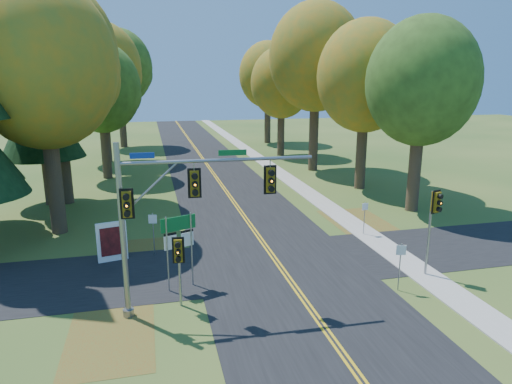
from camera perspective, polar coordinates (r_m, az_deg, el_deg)
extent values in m
plane|color=#2B4D1B|center=(20.99, 4.15, -10.84)|extent=(160.00, 160.00, 0.00)
cube|color=black|center=(20.98, 4.15, -10.81)|extent=(8.00, 160.00, 0.02)
cube|color=black|center=(22.73, 2.63, -8.76)|extent=(60.00, 6.00, 0.02)
cube|color=gold|center=(20.95, 3.89, -10.80)|extent=(0.10, 160.00, 0.01)
cube|color=gold|center=(21.00, 4.42, -10.74)|extent=(0.10, 160.00, 0.01)
cube|color=#9E998E|center=(23.46, 18.94, -8.75)|extent=(1.60, 160.00, 0.06)
cube|color=brown|center=(23.83, -14.12, -8.10)|extent=(4.00, 6.00, 0.00)
cube|color=brown|center=(28.62, 13.64, -4.29)|extent=(3.50, 8.00, 0.00)
cube|color=brown|center=(17.59, -17.68, -16.75)|extent=(3.00, 5.00, 0.00)
cylinder|color=#38281C|center=(28.48, -23.94, 1.81)|extent=(0.86, 0.86, 6.75)
ellipsoid|color=#AA6F16|center=(27.96, -25.22, 14.27)|extent=(8.00, 8.00, 9.20)
sphere|color=#AA6F16|center=(28.88, -21.40, 12.98)|extent=(4.80, 4.80, 4.80)
sphere|color=#AA6F16|center=(27.52, -28.69, 15.60)|extent=(4.40, 4.40, 4.40)
cylinder|color=#38281C|center=(32.46, 19.24, 3.01)|extent=(0.83, 0.83, 6.08)
ellipsoid|color=#437323|center=(31.94, 20.06, 12.83)|extent=(7.20, 7.20, 8.28)
sphere|color=#437323|center=(33.64, 21.04, 11.54)|extent=(4.32, 4.32, 4.32)
sphere|color=#437323|center=(30.66, 18.89, 14.26)|extent=(3.96, 3.96, 3.96)
cylinder|color=#38281C|center=(35.22, -23.01, 4.60)|extent=(0.89, 0.89, 7.42)
ellipsoid|color=#AA6F16|center=(34.88, -24.10, 15.54)|extent=(8.60, 8.60, 9.89)
sphere|color=#AA6F16|center=(35.88, -20.80, 14.39)|extent=(5.16, 5.16, 5.16)
sphere|color=#AA6F16|center=(34.38, -27.07, 16.72)|extent=(4.73, 4.73, 4.73)
cylinder|color=#38281C|center=(37.98, 13.03, 5.11)|extent=(0.84, 0.84, 6.30)
ellipsoid|color=#AA6F16|center=(37.56, 13.53, 13.90)|extent=(7.60, 7.60, 8.74)
sphere|color=#AA6F16|center=(39.27, 14.74, 12.71)|extent=(4.56, 4.56, 4.56)
sphere|color=#AA6F16|center=(36.31, 12.21, 15.18)|extent=(4.18, 4.18, 4.18)
cylinder|color=#38281C|center=(43.12, -18.28, 5.34)|extent=(0.81, 0.81, 5.62)
ellipsoid|color=#437323|center=(42.70, -18.83, 12.24)|extent=(6.80, 6.80, 7.82)
sphere|color=#437323|center=(43.64, -16.83, 11.51)|extent=(4.08, 4.08, 4.08)
sphere|color=#437323|center=(42.14, -20.63, 13.01)|extent=(3.74, 3.74, 3.74)
cylinder|color=#38281C|center=(44.84, 7.23, 7.55)|extent=(0.90, 0.90, 7.65)
ellipsoid|color=#AA6F16|center=(44.60, 7.52, 16.40)|extent=(8.80, 8.80, 10.12)
sphere|color=#AA6F16|center=(46.44, 8.99, 15.17)|extent=(5.28, 5.28, 5.28)
sphere|color=#AA6F16|center=(43.30, 5.98, 17.68)|extent=(4.84, 4.84, 4.84)
cylinder|color=#38281C|center=(51.69, -18.25, 7.44)|extent=(0.87, 0.87, 6.98)
ellipsoid|color=#AA6F16|center=(51.43, -18.81, 14.48)|extent=(8.20, 8.20, 9.43)
sphere|color=#AA6F16|center=(52.53, -16.79, 13.71)|extent=(4.92, 4.92, 4.92)
sphere|color=#AA6F16|center=(50.78, -20.64, 15.28)|extent=(4.51, 4.51, 4.51)
cylinder|color=#38281C|center=(53.42, 3.13, 7.70)|extent=(0.82, 0.82, 5.85)
ellipsoid|color=#AA6F16|center=(53.10, 3.21, 13.48)|extent=(7.00, 7.00, 8.05)
sphere|color=#AA6F16|center=(54.53, 4.33, 12.74)|extent=(4.20, 4.20, 4.20)
sphere|color=#AA6F16|center=(52.09, 2.11, 14.25)|extent=(3.85, 3.85, 3.85)
cylinder|color=#38281C|center=(62.43, -16.37, 8.70)|extent=(0.88, 0.88, 7.20)
ellipsoid|color=#437323|center=(62.22, -16.80, 14.70)|extent=(8.40, 8.40, 9.66)
sphere|color=#437323|center=(63.41, -15.13, 14.03)|extent=(5.04, 5.04, 5.04)
sphere|color=#437323|center=(61.50, -18.32, 15.39)|extent=(4.62, 4.62, 4.62)
cylinder|color=#38281C|center=(63.97, 1.45, 9.07)|extent=(0.85, 0.85, 6.53)
ellipsoid|color=#AA6F16|center=(63.73, 1.48, 14.45)|extent=(7.80, 7.80, 8.97)
sphere|color=#AA6F16|center=(65.27, 2.57, 13.74)|extent=(4.68, 4.68, 4.68)
sphere|color=#AA6F16|center=(62.65, 0.43, 15.17)|extent=(4.29, 4.29, 4.29)
cylinder|color=#38281C|center=(35.59, -24.65, 1.24)|extent=(0.50, 0.50, 3.42)
cone|color=black|center=(34.98, -25.40, 8.34)|extent=(5.60, 5.60, 5.45)
cone|color=black|center=(34.90, -26.08, 14.69)|extent=(4.57, 4.57, 5.45)
cylinder|color=gray|center=(17.36, -16.33, -4.97)|extent=(0.21, 0.21, 6.66)
cylinder|color=gray|center=(18.62, -15.64, -14.29)|extent=(0.42, 0.42, 0.29)
cylinder|color=gray|center=(16.79, -4.71, 3.98)|extent=(7.13, 0.31, 0.13)
cylinder|color=gray|center=(16.86, -13.16, 0.39)|extent=(2.15, 0.14, 1.97)
cylinder|color=gray|center=(16.73, -7.77, 3.26)|extent=(0.04, 0.04, 0.34)
cube|color=#72590C|center=(16.86, -7.70, 1.11)|extent=(0.33, 0.29, 0.95)
cube|color=black|center=(16.86, -7.70, 1.11)|extent=(0.50, 0.04, 1.12)
sphere|color=orange|center=(16.65, -7.64, 0.94)|extent=(0.17, 0.17, 0.17)
cylinder|color=black|center=(16.58, -7.67, 1.96)|extent=(0.23, 0.16, 0.23)
cylinder|color=black|center=(16.65, -7.64, 0.94)|extent=(0.23, 0.16, 0.23)
cylinder|color=black|center=(16.72, -7.60, -0.07)|extent=(0.23, 0.16, 0.23)
cylinder|color=gray|center=(17.17, 1.78, 3.66)|extent=(0.04, 0.04, 0.34)
cube|color=#72590C|center=(17.29, 1.77, 1.55)|extent=(0.33, 0.29, 0.95)
cube|color=black|center=(17.29, 1.77, 1.55)|extent=(0.50, 0.04, 1.12)
sphere|color=orange|center=(17.09, 1.94, 1.40)|extent=(0.17, 0.17, 0.17)
cylinder|color=black|center=(17.02, 1.95, 2.40)|extent=(0.23, 0.16, 0.23)
cylinder|color=black|center=(17.09, 1.94, 1.40)|extent=(0.23, 0.16, 0.23)
cylinder|color=black|center=(17.16, 1.93, 0.41)|extent=(0.23, 0.16, 0.23)
cube|color=#72590C|center=(16.88, -15.82, -1.43)|extent=(0.33, 0.29, 0.95)
cube|color=black|center=(16.88, -15.82, -1.43)|extent=(0.50, 0.04, 1.12)
sphere|color=orange|center=(16.67, -15.87, -1.62)|extent=(0.17, 0.17, 0.17)
cylinder|color=black|center=(16.59, -15.94, -0.61)|extent=(0.23, 0.16, 0.23)
cylinder|color=black|center=(16.67, -15.87, -1.62)|extent=(0.23, 0.16, 0.23)
cylinder|color=black|center=(16.75, -15.80, -2.63)|extent=(0.23, 0.16, 0.23)
cube|color=navy|center=(16.63, -14.05, 4.44)|extent=(0.86, 0.06, 0.21)
cube|color=#0C5926|center=(16.81, -2.95, 4.94)|extent=(1.05, 0.06, 0.21)
cylinder|color=gray|center=(22.05, 20.79, -4.92)|extent=(0.11, 0.11, 4.00)
cube|color=#72590C|center=(21.50, 21.56, -1.16)|extent=(0.37, 0.35, 0.91)
cube|color=black|center=(21.50, 21.56, -1.16)|extent=(0.46, 0.16, 1.07)
sphere|color=orange|center=(21.38, 21.99, -1.28)|extent=(0.16, 0.16, 0.16)
cylinder|color=black|center=(21.31, 22.06, -0.53)|extent=(0.25, 0.20, 0.22)
cylinder|color=black|center=(21.38, 21.99, -1.28)|extent=(0.25, 0.20, 0.22)
cylinder|color=black|center=(21.45, 21.92, -2.03)|extent=(0.25, 0.20, 0.22)
cylinder|color=#919599|center=(18.38, -9.52, -9.83)|extent=(0.11, 0.11, 2.88)
cube|color=#72590C|center=(17.82, -9.69, -7.18)|extent=(0.34, 0.31, 0.90)
cube|color=black|center=(17.82, -9.69, -7.18)|extent=(0.47, 0.09, 1.06)
sphere|color=orange|center=(17.63, -9.73, -7.42)|extent=(0.16, 0.16, 0.16)
cylinder|color=black|center=(17.53, -9.76, -6.55)|extent=(0.23, 0.17, 0.22)
cylinder|color=black|center=(17.63, -9.73, -7.42)|extent=(0.23, 0.17, 0.22)
cylinder|color=black|center=(17.74, -9.69, -8.29)|extent=(0.23, 0.17, 0.22)
cylinder|color=gray|center=(19.55, -11.00, -7.71)|extent=(0.07, 0.07, 3.31)
cylinder|color=gray|center=(19.95, -8.04, -7.14)|extent=(0.07, 0.07, 3.31)
cube|color=#0D6027|center=(19.35, -9.70, -3.90)|extent=(1.47, 0.55, 0.61)
cube|color=silver|center=(19.35, -9.70, -3.90)|extent=(1.25, 0.44, 0.09)
cube|color=silver|center=(19.46, -10.65, -6.24)|extent=(0.53, 0.22, 0.61)
cube|color=black|center=(19.34, -10.70, -5.23)|extent=(0.52, 0.19, 0.11)
cube|color=silver|center=(19.74, -8.57, -5.85)|extent=(0.53, 0.22, 0.61)
cube|color=black|center=(19.62, -8.61, -4.86)|extent=(0.52, 0.19, 0.11)
cube|color=white|center=(23.64, -17.56, -5.95)|extent=(1.45, 0.50, 1.99)
cube|color=maroon|center=(23.52, -17.53, -5.91)|extent=(1.09, 0.26, 1.44)
cube|color=white|center=(23.87, -18.74, -7.99)|extent=(0.11, 0.11, 0.33)
cube|color=white|center=(24.00, -16.10, -7.66)|extent=(0.11, 0.11, 0.33)
cylinder|color=gray|center=(26.94, 13.38, -3.24)|extent=(0.04, 0.04, 1.97)
cube|color=silver|center=(26.72, 13.49, -1.79)|extent=(0.38, 0.07, 0.40)
cylinder|color=gray|center=(20.42, 17.51, -8.95)|extent=(0.05, 0.05, 2.14)
cube|color=silver|center=(20.12, 17.69, -6.93)|extent=(0.40, 0.14, 0.44)
cylinder|color=gray|center=(23.88, -12.68, -5.15)|extent=(0.05, 0.05, 2.21)
cube|color=silver|center=(23.61, -12.80, -3.32)|extent=(0.42, 0.11, 0.45)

